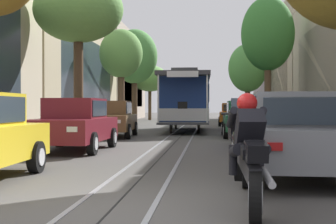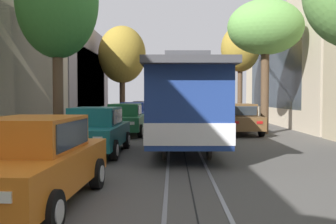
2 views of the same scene
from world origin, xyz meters
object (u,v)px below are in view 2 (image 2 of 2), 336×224
(parked_car_orange_fifth_right, at_px, (31,161))
(parked_car_grey_near_right, at_px, (143,110))
(parked_car_blue_second_right, at_px, (134,114))
(motorcycle_with_rider, at_px, (158,110))
(parked_car_green_mid_right, at_px, (125,119))
(cable_car_trolley, at_px, (184,105))
(street_tree_kerb_left_second, at_px, (265,28))
(street_tree_kerb_right_near, at_px, (122,55))
(street_tree_kerb_right_second, at_px, (57,2))
(parked_car_brown_mid_left, at_px, (238,119))
(parked_car_teal_fourth_right, at_px, (95,130))
(street_tree_kerb_left_near, at_px, (240,49))
(parked_car_yellow_near_left, at_px, (213,110))
(parked_car_maroon_second_left, at_px, (219,113))

(parked_car_orange_fifth_right, bearing_deg, parked_car_grey_near_right, -90.21)
(parked_car_blue_second_right, relative_size, motorcycle_with_rider, 2.24)
(parked_car_green_mid_right, bearing_deg, cable_car_trolley, 117.48)
(street_tree_kerb_left_second, relative_size, street_tree_kerb_right_near, 0.94)
(street_tree_kerb_left_second, relative_size, street_tree_kerb_right_second, 0.94)
(parked_car_brown_mid_left, distance_m, parked_car_teal_fourth_right, 9.10)
(parked_car_brown_mid_left, relative_size, parked_car_orange_fifth_right, 1.00)
(parked_car_orange_fifth_right, height_order, street_tree_kerb_right_near, street_tree_kerb_right_near)
(parked_car_orange_fifth_right, xyz_separation_m, street_tree_kerb_left_second, (-7.35, -13.19, 4.69))
(street_tree_kerb_left_second, bearing_deg, parked_car_green_mid_right, 5.16)
(parked_car_grey_near_right, relative_size, street_tree_kerb_right_second, 0.60)
(parked_car_brown_mid_left, bearing_deg, street_tree_kerb_right_near, -53.55)
(parked_car_grey_near_right, bearing_deg, motorcycle_with_rider, -109.78)
(parked_car_grey_near_right, bearing_deg, parked_car_teal_fourth_right, 89.38)
(parked_car_brown_mid_left, bearing_deg, parked_car_green_mid_right, 4.46)
(street_tree_kerb_left_near, bearing_deg, parked_car_yellow_near_left, -71.30)
(parked_car_yellow_near_left, distance_m, parked_car_grey_near_right, 5.99)
(parked_car_orange_fifth_right, bearing_deg, cable_car_trolley, -112.41)
(parked_car_green_mid_right, relative_size, motorcycle_with_rider, 2.22)
(street_tree_kerb_right_second, height_order, cable_car_trolley, street_tree_kerb_right_second)
(parked_car_teal_fourth_right, relative_size, parked_car_orange_fifth_right, 0.99)
(parked_car_yellow_near_left, distance_m, street_tree_kerb_left_near, 6.59)
(street_tree_kerb_left_near, relative_size, street_tree_kerb_right_near, 0.97)
(parked_car_blue_second_right, height_order, street_tree_kerb_left_near, street_tree_kerb_left_near)
(parked_car_green_mid_right, height_order, cable_car_trolley, cable_car_trolley)
(parked_car_grey_near_right, xyz_separation_m, parked_car_teal_fourth_right, (0.20, 18.44, 0.00))
(parked_car_orange_fifth_right, relative_size, street_tree_kerb_right_second, 0.60)
(street_tree_kerb_left_near, relative_size, cable_car_trolley, 0.79)
(parked_car_yellow_near_left, height_order, parked_car_blue_second_right, same)
(street_tree_kerb_left_second, distance_m, motorcycle_with_rider, 16.43)
(parked_car_teal_fourth_right, relative_size, street_tree_kerb_left_second, 0.63)
(parked_car_maroon_second_left, distance_m, street_tree_kerb_left_second, 8.04)
(motorcycle_with_rider, bearing_deg, street_tree_kerb_right_near, 61.21)
(parked_car_grey_near_right, xyz_separation_m, parked_car_orange_fifth_right, (0.09, 24.62, 0.00))
(street_tree_kerb_left_second, bearing_deg, street_tree_kerb_right_near, -47.98)
(street_tree_kerb_right_second, bearing_deg, motorcycle_with_rider, -97.50)
(parked_car_brown_mid_left, distance_m, cable_car_trolley, 6.66)
(street_tree_kerb_left_near, xyz_separation_m, street_tree_kerb_right_second, (9.04, 14.48, -0.12))
(parked_car_orange_fifth_right, height_order, street_tree_kerb_left_second, street_tree_kerb_left_second)
(parked_car_maroon_second_left, bearing_deg, parked_car_grey_near_right, -42.19)
(parked_car_brown_mid_left, bearing_deg, parked_car_blue_second_right, -41.45)
(street_tree_kerb_right_second, bearing_deg, parked_car_yellow_near_left, -111.69)
(parked_car_brown_mid_left, height_order, parked_car_teal_fourth_right, same)
(parked_car_yellow_near_left, relative_size, street_tree_kerb_left_second, 0.63)
(parked_car_maroon_second_left, bearing_deg, street_tree_kerb_right_near, -25.50)
(parked_car_blue_second_right, xyz_separation_m, cable_car_trolley, (-2.97, 11.16, 0.86))
(parked_car_brown_mid_left, xyz_separation_m, street_tree_kerb_left_near, (-1.57, -8.28, 4.61))
(parked_car_maroon_second_left, bearing_deg, parked_car_yellow_near_left, -92.33)
(parked_car_brown_mid_left, distance_m, street_tree_kerb_right_second, 10.70)
(parked_car_blue_second_right, bearing_deg, cable_car_trolley, 104.91)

